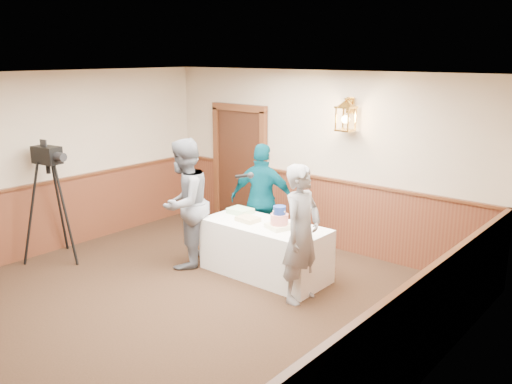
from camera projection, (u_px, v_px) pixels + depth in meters
ground at (150, 319)px, 6.41m from camera, size 7.00×7.00×0.00m
room_shell at (171, 186)px, 6.40m from camera, size 6.02×7.02×2.81m
display_table at (265, 250)px, 7.59m from camera, size 1.80×0.80×0.75m
tiered_cake at (279, 220)px, 7.29m from camera, size 0.38×0.38×0.31m
sheet_cake_yellow at (248, 219)px, 7.62m from camera, size 0.32×0.25×0.06m
sheet_cake_green at (240, 211)px, 7.99m from camera, size 0.33×0.27×0.08m
interviewer at (184, 204)px, 7.81m from camera, size 1.63×1.08×1.89m
baker at (302, 234)px, 6.70m from camera, size 0.45×0.66×1.75m
assistant_p at (263, 200)px, 8.26m from camera, size 1.11×0.76×1.74m
tv_camera_rig at (52, 210)px, 8.07m from camera, size 0.68×0.64×1.74m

